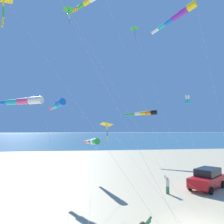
% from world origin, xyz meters
% --- Properties ---
extents(ocean_water_strip, '(240.00, 600.00, 0.01)m').
position_xyz_m(ocean_water_strip, '(165.00, 0.00, 0.00)').
color(ocean_water_strip, '#386B84').
rests_on(ocean_water_strip, ground_plane).
extents(parked_car, '(4.07, 4.54, 1.85)m').
position_xyz_m(parked_car, '(7.29, -4.98, 0.95)').
color(parked_car, red).
rests_on(parked_car, ground_plane).
extents(cooler_box, '(0.62, 0.42, 0.42)m').
position_xyz_m(cooler_box, '(10.21, -5.65, 0.21)').
color(cooler_box, white).
rests_on(cooler_box, ground_plane).
extents(person_child_green_jacket, '(0.54, 0.54, 1.52)m').
position_xyz_m(person_child_green_jacket, '(6.33, -0.74, 0.83)').
color(person_child_green_jacket, '#3D7F51').
rests_on(person_child_green_jacket, ground_plane).
extents(kite_delta_white_trailing, '(0.96, 10.79, 17.49)m').
position_xyz_m(kite_delta_white_trailing, '(9.38, 7.83, 17.10)').
color(kite_delta_white_trailing, green).
rests_on(kite_delta_white_trailing, ground_plane).
extents(kite_windsock_orange_high_right, '(10.03, 4.12, 20.26)m').
position_xyz_m(kite_windsock_orange_high_right, '(12.38, -5.03, 19.29)').
color(kite_windsock_orange_high_right, yellow).
rests_on(kite_windsock_orange_high_right, ground_plane).
extents(kite_delta_yellow_midlevel, '(12.05, 3.46, 6.12)m').
position_xyz_m(kite_delta_yellow_midlevel, '(5.38, 4.62, 5.85)').
color(kite_delta_yellow_midlevel, yellow).
rests_on(kite_delta_yellow_midlevel, ground_plane).
extents(kite_box_blue_topmost, '(6.54, 2.52, 10.61)m').
position_xyz_m(kite_box_blue_topmost, '(19.37, -9.56, 9.96)').
color(kite_box_blue_topmost, white).
rests_on(kite_box_blue_topmost, ground_plane).
extents(kite_windsock_teal_far_right, '(17.03, 5.57, 8.78)m').
position_xyz_m(kite_windsock_teal_far_right, '(25.98, -4.83, 8.28)').
color(kite_windsock_teal_far_right, black).
rests_on(kite_windsock_teal_far_right, ground_plane).
extents(kite_windsock_long_streamer_right, '(10.75, 10.73, 22.29)m').
position_xyz_m(kite_windsock_long_streamer_right, '(15.25, 5.60, 21.82)').
color(kite_windsock_long_streamer_right, yellow).
rests_on(kite_windsock_long_streamer_right, ground_plane).
extents(kite_windsock_striped_overhead, '(15.62, 1.79, 4.61)m').
position_xyz_m(kite_windsock_striped_overhead, '(11.68, 5.38, 4.17)').
color(kite_windsock_striped_overhead, green).
rests_on(kite_windsock_striped_overhead, ground_plane).
extents(kite_windsock_black_fish_shape, '(11.38, 7.42, 7.82)m').
position_xyz_m(kite_windsock_black_fish_shape, '(4.48, 10.99, 7.49)').
color(kite_windsock_black_fish_shape, white).
rests_on(kite_windsock_black_fish_shape, ground_plane).
extents(kite_windsock_small_distant, '(8.62, 13.81, 8.68)m').
position_xyz_m(kite_windsock_small_distant, '(11.80, 8.97, 8.11)').
color(kite_windsock_small_distant, blue).
rests_on(kite_windsock_small_distant, ground_plane).
extents(kite_delta_purple_drifting, '(13.32, 2.06, 20.15)m').
position_xyz_m(kite_delta_purple_drifting, '(18.03, -1.01, 19.84)').
color(kite_delta_purple_drifting, green).
rests_on(kite_delta_purple_drifting, ground_plane).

